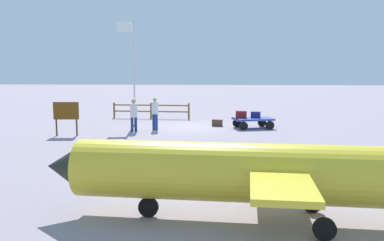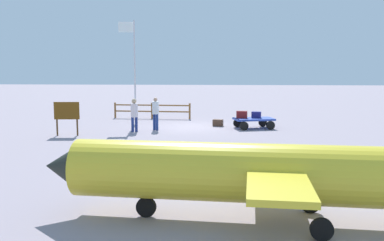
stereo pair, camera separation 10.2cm
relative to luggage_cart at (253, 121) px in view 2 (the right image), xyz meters
The scene contains 11 objects.
ground_plane 3.36m from the luggage_cart, ahead, with size 120.00×120.00×0.00m, color gray.
luggage_cart is the anchor object (origin of this frame).
suitcase_maroon 0.70m from the luggage_cart, ahead, with size 0.60×0.35×0.38m.
suitcase_tan 0.38m from the luggage_cart, 136.48° to the right, with size 0.55×0.42×0.34m.
suitcase_dark 2.05m from the luggage_cart, 20.75° to the right, with size 0.61×0.43×0.38m.
worker_lead 5.28m from the luggage_cart, 10.63° to the left, with size 0.48×0.48×1.71m.
worker_trailing 6.38m from the luggage_cart, 14.75° to the left, with size 0.50×0.50×1.70m.
airplane_near 13.91m from the luggage_cart, 86.29° to the left, with size 9.30×4.74×2.88m.
flagpole 7.53m from the luggage_cart, 10.36° to the right, with size 0.94×0.21×5.93m.
signboard 9.64m from the luggage_cart, 18.68° to the left, with size 1.20×0.19×1.63m.
wooden_fence 7.44m from the luggage_cart, 33.48° to the right, with size 5.04×0.40×1.01m.
Camera 2 is at (-1.59, 22.66, 3.20)m, focal length 38.69 mm.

